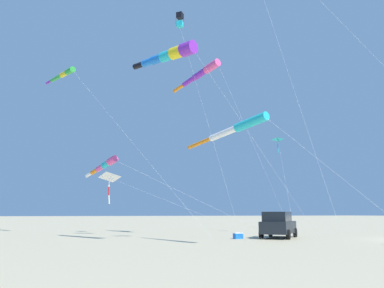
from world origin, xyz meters
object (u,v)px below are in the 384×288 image
at_px(kite_windsock_purple_drifting, 170,55).
at_px(kite_windsock_checkered_midright, 236,128).
at_px(parked_car, 278,224).
at_px(kite_delta_white_trailing, 278,140).
at_px(kite_windsock_black_fish_shape, 63,75).
at_px(cooler_box, 238,236).
at_px(kite_windsock_striped_overhead, 201,73).
at_px(kite_box_yellow_midlevel, 180,20).
at_px(kite_delta_blue_topmost, 110,178).
at_px(kite_windsock_small_distant, 105,165).

relative_size(kite_windsock_purple_drifting, kite_windsock_checkered_midright, 1.22).
relative_size(parked_car, kite_delta_white_trailing, 0.50).
distance_m(kite_windsock_purple_drifting, kite_windsock_black_fish_shape, 15.42).
bearing_deg(cooler_box, kite_delta_white_trailing, -144.73).
xyz_separation_m(cooler_box, kite_windsock_striped_overhead, (0.75, -4.45, 13.39)).
height_order(parked_car, kite_box_yellow_midlevel, kite_box_yellow_midlevel).
bearing_deg(kite_delta_blue_topmost, cooler_box, 130.01).
height_order(parked_car, kite_windsock_checkered_midright, kite_windsock_checkered_midright).
height_order(parked_car, kite_delta_white_trailing, kite_delta_white_trailing).
relative_size(kite_windsock_black_fish_shape, kite_windsock_small_distant, 1.18).
relative_size(cooler_box, kite_delta_white_trailing, 0.07).
xyz_separation_m(kite_box_yellow_midlevel, kite_windsock_striped_overhead, (-2.43, -1.20, -3.81)).
bearing_deg(kite_windsock_checkered_midright, kite_delta_white_trailing, -135.46).
height_order(kite_windsock_purple_drifting, kite_windsock_checkered_midright, kite_windsock_purple_drifting).
bearing_deg(kite_delta_blue_topmost, kite_windsock_small_distant, 74.17).
xyz_separation_m(kite_windsock_black_fish_shape, kite_windsock_small_distant, (-2.92, 7.58, -9.26)).
xyz_separation_m(kite_windsock_purple_drifting, kite_windsock_small_distant, (2.73, -6.49, -6.43)).
bearing_deg(kite_delta_white_trailing, kite_box_yellow_midlevel, 11.10).
height_order(kite_windsock_black_fish_shape, kite_windsock_small_distant, kite_windsock_black_fish_shape).
xyz_separation_m(kite_box_yellow_midlevel, kite_windsock_checkered_midright, (-0.46, 8.03, -10.82)).
xyz_separation_m(kite_box_yellow_midlevel, kite_windsock_small_distant, (5.48, -0.92, -12.22)).
height_order(kite_delta_blue_topmost, kite_windsock_purple_drifting, kite_windsock_purple_drifting).
distance_m(kite_delta_blue_topmost, kite_windsock_striped_overhead, 11.87).
bearing_deg(kite_windsock_black_fish_shape, kite_delta_white_trailing, 161.56).
bearing_deg(kite_windsock_small_distant, parked_car, 158.90).
bearing_deg(kite_windsock_black_fish_shape, kite_windsock_small_distant, 111.08).
distance_m(kite_delta_blue_topmost, kite_windsock_black_fish_shape, 11.00).
xyz_separation_m(kite_windsock_striped_overhead, kite_windsock_checkered_midright, (1.97, 9.23, -7.01)).
bearing_deg(kite_box_yellow_midlevel, kite_windsock_checkered_midright, 93.29).
bearing_deg(kite_windsock_striped_overhead, kite_delta_white_trailing, -173.75).
relative_size(parked_car, kite_windsock_small_distant, 0.35).
bearing_deg(kite_box_yellow_midlevel, kite_delta_white_trailing, -168.90).
height_order(cooler_box, kite_windsock_striped_overhead, kite_windsock_striped_overhead).
bearing_deg(kite_windsock_striped_overhead, kite_windsock_checkered_midright, 77.94).
xyz_separation_m(kite_delta_blue_topmost, kite_delta_white_trailing, (-14.95, 3.40, 3.82)).
bearing_deg(parked_car, kite_windsock_purple_drifting, 12.12).
xyz_separation_m(kite_delta_white_trailing, kite_windsock_small_distant, (16.25, 1.19, -3.36)).
height_order(kite_windsock_striped_overhead, kite_windsock_small_distant, kite_windsock_striped_overhead).
relative_size(kite_box_yellow_midlevel, kite_delta_white_trailing, 2.05).
bearing_deg(kite_windsock_checkered_midright, kite_windsock_black_fish_shape, -61.79).
xyz_separation_m(kite_windsock_striped_overhead, kite_windsock_black_fish_shape, (10.84, -7.31, 0.85)).
relative_size(cooler_box, kite_windsock_striped_overhead, 0.04).
distance_m(kite_windsock_striped_overhead, kite_delta_white_trailing, 9.78).
xyz_separation_m(parked_car, kite_windsock_purple_drifting, (9.05, 1.94, 10.68)).
relative_size(kite_windsock_striped_overhead, kite_windsock_black_fish_shape, 0.97).
distance_m(kite_windsock_checkered_midright, kite_windsock_small_distant, 10.84).
bearing_deg(kite_windsock_purple_drifting, kite_box_yellow_midlevel, -116.35).
xyz_separation_m(kite_box_yellow_midlevel, kite_windsock_black_fish_shape, (8.41, -8.50, -2.96)).
bearing_deg(cooler_box, kite_windsock_small_distant, -25.75).
xyz_separation_m(kite_delta_blue_topmost, kite_windsock_small_distant, (1.30, 4.59, 0.45)).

